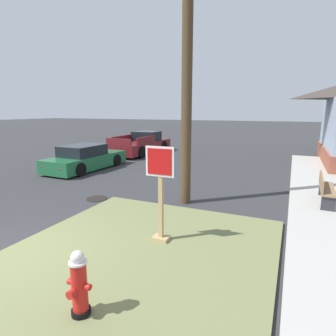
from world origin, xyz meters
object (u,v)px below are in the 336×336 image
Objects in this scene: pickup_truck_maroon at (142,145)px; street_bench at (325,187)px; fire_hydrant at (79,285)px; stop_sign at (161,198)px; utility_pole at (188,26)px; manhole_cover at (97,199)px; parked_sedan_green at (85,159)px.

pickup_truck_maroon reaches higher than street_bench.
fire_hydrant is 2.62m from stop_sign.
utility_pole reaches higher than stop_sign.
stop_sign is at bearing -31.37° from manhole_cover.
manhole_cover is at bearing -163.51° from utility_pole.
parked_sedan_green is (-6.90, 8.34, -0.00)m from fire_hydrant.
pickup_truck_maroon is (-6.94, 14.20, 0.07)m from fire_hydrant.
fire_hydrant is at bearing -50.39° from parked_sedan_green.
utility_pole reaches higher than fire_hydrant.
street_bench is at bearing -7.71° from parked_sedan_green.
stop_sign is at bearing -39.76° from parked_sedan_green.
stop_sign is 0.38× the size of pickup_truck_maroon.
parked_sedan_green is 2.52× the size of street_bench.
stop_sign is 1.18× the size of street_bench.
stop_sign is 3.02× the size of manhole_cover.
fire_hydrant is 1.39× the size of manhole_cover.
street_bench is (3.58, 6.92, 0.05)m from fire_hydrant.
fire_hydrant is at bearing -85.18° from utility_pole.
stop_sign is 4.07m from manhole_cover.
pickup_truck_maroon is (-0.04, 5.86, 0.07)m from parked_sedan_green.
utility_pole reaches higher than manhole_cover.
utility_pole reaches higher than pickup_truck_maroon.
street_bench is (6.91, 2.31, 0.59)m from manhole_cover.
fire_hydrant reaches higher than manhole_cover.
parked_sedan_green is 0.44× the size of utility_pole.
fire_hydrant is 5.71m from manhole_cover.
pickup_truck_maroon is 0.54× the size of utility_pole.
parked_sedan_green is 10.58m from street_bench.
stop_sign is 9.04m from parked_sedan_green.
pickup_truck_maroon is at bearing 110.66° from manhole_cover.
pickup_truck_maroon is at bearing 90.35° from parked_sedan_green.
stop_sign reaches higher than manhole_cover.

